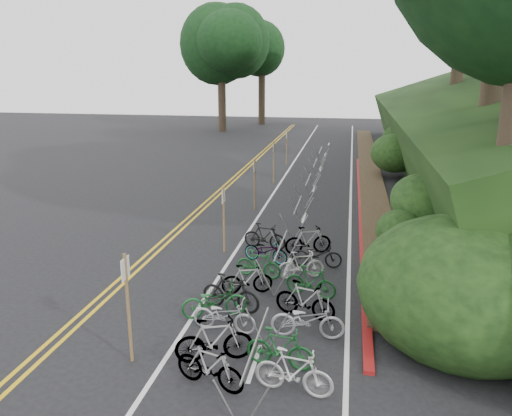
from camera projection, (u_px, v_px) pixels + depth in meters
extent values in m
plane|color=black|center=(160.00, 312.00, 14.02)|extent=(120.00, 120.00, 0.00)
cube|color=gold|center=(194.00, 212.00, 23.88)|extent=(0.12, 80.00, 0.01)
cube|color=gold|center=(200.00, 212.00, 23.82)|extent=(0.12, 80.00, 0.01)
cube|color=silver|center=(259.00, 215.00, 23.31)|extent=(0.12, 80.00, 0.01)
cube|color=silver|center=(350.00, 220.00, 22.56)|extent=(0.12, 80.00, 0.01)
cube|color=silver|center=(255.00, 363.00, 11.57)|extent=(0.10, 1.60, 0.01)
cube|color=silver|center=(287.00, 266.00, 17.25)|extent=(0.10, 1.60, 0.01)
cube|color=silver|center=(304.00, 218.00, 22.93)|extent=(0.10, 1.60, 0.01)
cube|color=silver|center=(314.00, 188.00, 28.61)|extent=(0.10, 1.60, 0.01)
cube|color=silver|center=(320.00, 169.00, 34.29)|extent=(0.10, 1.60, 0.01)
cube|color=silver|center=(325.00, 155.00, 39.97)|extent=(0.10, 1.60, 0.01)
cube|color=silver|center=(329.00, 144.00, 45.65)|extent=(0.10, 1.60, 0.01)
cube|color=maroon|center=(361.00, 208.00, 24.35)|extent=(0.25, 28.00, 0.10)
cube|color=black|center=(486.00, 131.00, 31.68)|extent=(12.32, 44.00, 9.11)
cube|color=#382819|center=(369.00, 169.00, 33.68)|extent=(1.40, 44.00, 0.16)
ellipsoid|color=#284C19|center=(416.00, 257.00, 15.29)|extent=(2.00, 2.80, 1.60)
ellipsoid|color=#284C19|center=(424.00, 201.00, 19.75)|extent=(2.60, 3.64, 2.08)
ellipsoid|color=#284C19|center=(433.00, 164.00, 25.09)|extent=(2.20, 3.08, 1.76)
ellipsoid|color=#284C19|center=(395.00, 153.00, 31.14)|extent=(3.00, 4.20, 2.40)
ellipsoid|color=#284C19|center=(398.00, 138.00, 36.65)|extent=(2.40, 3.36, 1.92)
ellipsoid|color=#284C19|center=(412.00, 124.00, 40.02)|extent=(2.80, 3.92, 2.24)
ellipsoid|color=#284C19|center=(401.00, 231.00, 18.21)|extent=(1.80, 2.52, 1.44)
ellipsoid|color=#284C19|center=(438.00, 142.00, 28.57)|extent=(3.20, 4.48, 2.56)
ellipsoid|color=black|center=(461.00, 287.00, 12.74)|extent=(5.28, 6.16, 3.52)
cylinder|color=#2D2319|center=(493.00, 75.00, 21.71)|extent=(0.91, 0.91, 7.73)
cylinder|color=#2D2319|center=(505.00, 52.00, 28.51)|extent=(0.97, 0.97, 8.76)
cylinder|color=#2D2319|center=(457.00, 72.00, 36.57)|extent=(0.88, 0.88, 7.21)
cylinder|color=#2D2319|center=(471.00, 57.00, 43.37)|extent=(0.94, 0.94, 8.24)
cylinder|color=#2D2319|center=(222.00, 100.00, 54.50)|extent=(0.86, 0.86, 6.70)
ellipsoid|color=black|center=(221.00, 42.00, 52.87)|extent=(9.16, 9.16, 8.70)
cylinder|color=#2D2319|center=(262.00, 99.00, 61.61)|extent=(0.83, 0.83, 6.18)
ellipsoid|color=black|center=(262.00, 52.00, 60.14)|extent=(8.01, 8.01, 7.61)
cylinder|color=gray|center=(256.00, 341.00, 10.50)|extent=(0.05, 3.12, 0.05)
cylinder|color=gray|center=(227.00, 405.00, 9.31)|extent=(0.53, 0.04, 1.04)
cylinder|color=gray|center=(256.00, 409.00, 9.21)|extent=(0.53, 0.04, 1.04)
cylinder|color=gray|center=(256.00, 329.00, 12.08)|extent=(0.53, 0.04, 1.04)
cylinder|color=gray|center=(279.00, 331.00, 11.98)|extent=(0.53, 0.04, 1.04)
cylinder|color=gray|center=(281.00, 245.00, 16.02)|extent=(0.05, 3.00, 0.05)
cylinder|color=gray|center=(265.00, 278.00, 14.90)|extent=(0.58, 0.04, 1.13)
cylinder|color=gray|center=(283.00, 279.00, 14.80)|extent=(0.58, 0.04, 1.13)
cylinder|color=gray|center=(278.00, 246.00, 17.55)|extent=(0.58, 0.04, 1.13)
cylinder|color=gray|center=(294.00, 247.00, 17.45)|extent=(0.58, 0.04, 1.13)
cylinder|color=gray|center=(298.00, 205.00, 20.75)|extent=(0.05, 3.00, 0.05)
cylinder|color=gray|center=(286.00, 228.00, 19.63)|extent=(0.58, 0.04, 1.13)
cylinder|color=gray|center=(301.00, 228.00, 19.53)|extent=(0.58, 0.04, 1.13)
cylinder|color=gray|center=(294.00, 209.00, 22.28)|extent=(0.58, 0.04, 1.13)
cylinder|color=gray|center=(307.00, 209.00, 22.18)|extent=(0.58, 0.04, 1.13)
cylinder|color=gray|center=(308.00, 180.00, 25.49)|extent=(0.05, 3.00, 0.05)
cylinder|color=gray|center=(299.00, 197.00, 24.36)|extent=(0.58, 0.04, 1.13)
cylinder|color=gray|center=(311.00, 197.00, 24.26)|extent=(0.58, 0.04, 1.13)
cylinder|color=gray|center=(305.00, 184.00, 27.01)|extent=(0.58, 0.04, 1.13)
cylinder|color=gray|center=(315.00, 185.00, 26.91)|extent=(0.58, 0.04, 1.13)
cylinder|color=gray|center=(315.00, 162.00, 30.22)|extent=(0.05, 3.00, 0.05)
cylinder|color=gray|center=(308.00, 176.00, 29.10)|extent=(0.58, 0.04, 1.13)
cylinder|color=gray|center=(318.00, 177.00, 29.00)|extent=(0.58, 0.04, 1.13)
cylinder|color=gray|center=(312.00, 167.00, 31.75)|extent=(0.58, 0.04, 1.13)
cylinder|color=gray|center=(321.00, 168.00, 31.65)|extent=(0.58, 0.04, 1.13)
cylinder|color=gray|center=(320.00, 150.00, 34.95)|extent=(0.05, 3.00, 0.05)
cylinder|color=gray|center=(315.00, 161.00, 33.83)|extent=(0.58, 0.04, 1.13)
cylinder|color=gray|center=(323.00, 162.00, 33.73)|extent=(0.58, 0.04, 1.13)
cylinder|color=gray|center=(318.00, 155.00, 36.48)|extent=(0.58, 0.04, 1.13)
cylinder|color=gray|center=(325.00, 155.00, 36.38)|extent=(0.58, 0.04, 1.13)
cylinder|color=brown|center=(128.00, 309.00, 11.32)|extent=(0.08, 0.08, 2.67)
cube|color=silver|center=(125.00, 269.00, 11.05)|extent=(0.02, 0.40, 0.50)
cylinder|color=brown|center=(224.00, 220.00, 18.32)|extent=(0.08, 0.08, 2.50)
cube|color=silver|center=(223.00, 196.00, 18.07)|extent=(0.02, 0.40, 0.50)
cylinder|color=brown|center=(255.00, 184.00, 24.00)|extent=(0.08, 0.08, 2.50)
cube|color=silver|center=(255.00, 166.00, 23.75)|extent=(0.02, 0.40, 0.50)
cylinder|color=brown|center=(274.00, 162.00, 29.68)|extent=(0.08, 0.08, 2.50)
cube|color=silver|center=(274.00, 147.00, 29.43)|extent=(0.02, 0.40, 0.50)
cylinder|color=brown|center=(287.00, 148.00, 35.36)|extent=(0.08, 0.08, 2.50)
cube|color=silver|center=(287.00, 135.00, 35.11)|extent=(0.02, 0.40, 0.50)
imported|color=#144C1E|center=(214.00, 301.00, 13.64)|extent=(1.29, 1.92, 0.95)
imported|color=slate|center=(210.00, 366.00, 10.58)|extent=(0.95, 1.74, 1.01)
imported|color=beige|center=(294.00, 372.00, 10.37)|extent=(0.73, 1.76, 1.02)
imported|color=slate|center=(214.00, 340.00, 11.52)|extent=(1.11, 1.89, 1.09)
imported|color=#144C1E|center=(280.00, 348.00, 11.30)|extent=(0.68, 1.66, 0.97)
imported|color=#9E9EA3|center=(224.00, 315.00, 12.90)|extent=(0.78, 1.76, 0.90)
imported|color=#9E9EA3|center=(308.00, 320.00, 12.57)|extent=(0.75, 1.90, 0.98)
imported|color=black|center=(231.00, 292.00, 14.00)|extent=(0.91, 1.85, 1.07)
imported|color=slate|center=(305.00, 300.00, 13.58)|extent=(0.99, 1.81, 1.05)
imported|color=slate|center=(247.00, 279.00, 15.08)|extent=(0.89, 1.61, 0.93)
imported|color=#144C1E|center=(311.00, 282.00, 14.87)|extent=(0.87, 1.65, 0.96)
imported|color=#144C1E|center=(259.00, 264.00, 16.25)|extent=(0.76, 1.60, 0.93)
imported|color=beige|center=(301.00, 265.00, 16.18)|extent=(0.96, 1.60, 0.93)
imported|color=slate|center=(266.00, 250.00, 17.55)|extent=(1.01, 1.75, 0.87)
imported|color=black|center=(317.00, 254.00, 17.12)|extent=(0.62, 1.73, 0.90)
imported|color=black|center=(265.00, 236.00, 18.84)|extent=(0.79, 1.74, 1.01)
imported|color=slate|center=(308.00, 240.00, 18.34)|extent=(1.10, 1.81, 1.05)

